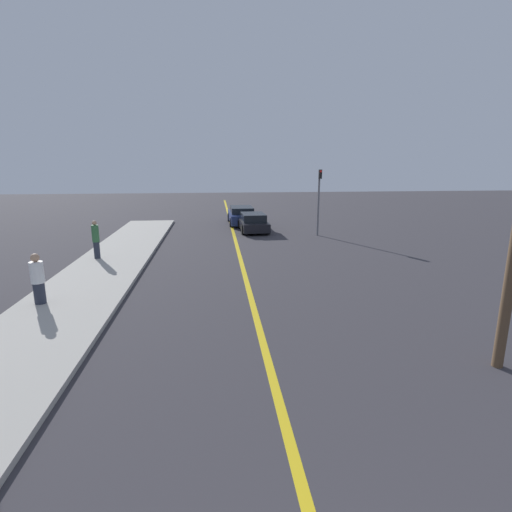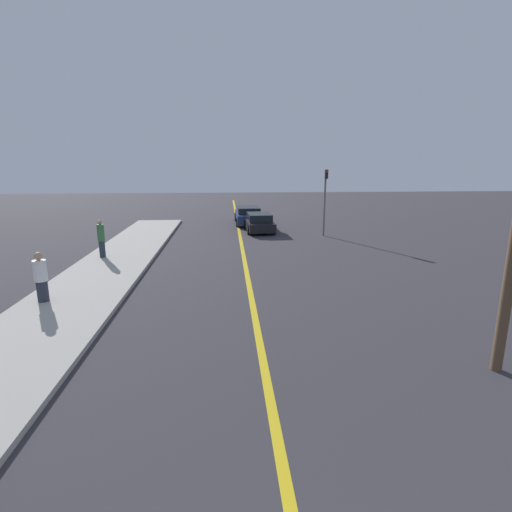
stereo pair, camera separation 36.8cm
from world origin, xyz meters
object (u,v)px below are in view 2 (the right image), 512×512
at_px(car_ahead_center, 248,215).
at_px(pedestrian_mid_group, 41,277).
at_px(car_near_right_lane, 259,223).
at_px(traffic_light, 325,196).
at_px(pedestrian_far_standing, 101,239).

xyz_separation_m(car_ahead_center, pedestrian_mid_group, (-7.65, -16.98, 0.32)).
bearing_deg(car_near_right_lane, pedestrian_mid_group, -123.75).
bearing_deg(car_ahead_center, traffic_light, -50.98).
bearing_deg(pedestrian_mid_group, traffic_light, 43.81).
bearing_deg(car_near_right_lane, traffic_light, -29.93).
xyz_separation_m(car_near_right_lane, traffic_light, (3.94, -2.02, 1.93)).
xyz_separation_m(pedestrian_far_standing, traffic_light, (12.03, 5.50, 1.47)).
height_order(car_ahead_center, traffic_light, traffic_light).
bearing_deg(pedestrian_far_standing, pedestrian_mid_group, -90.90).
height_order(pedestrian_mid_group, pedestrian_far_standing, pedestrian_far_standing).
bearing_deg(traffic_light, pedestrian_mid_group, -136.19).
height_order(car_ahead_center, pedestrian_far_standing, pedestrian_far_standing).
distance_m(car_ahead_center, pedestrian_far_standing, 13.22).
height_order(car_near_right_lane, car_ahead_center, car_ahead_center).
relative_size(pedestrian_far_standing, traffic_light, 0.43).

